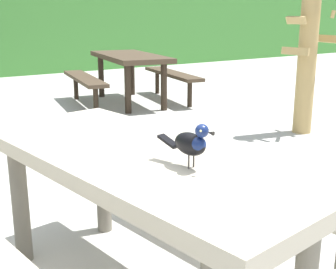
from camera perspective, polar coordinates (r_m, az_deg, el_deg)
picnic_table_foreground at (r=2.05m, az=-3.64°, el=-6.91°), size 1.89×1.92×0.74m
bird_grackle at (r=1.72m, az=3.06°, el=-1.04°), size 0.09×0.29×0.18m
picnic_table_mid_left at (r=6.89m, az=-4.86°, el=8.56°), size 1.98×2.01×0.74m
stalk_post_right_side at (r=5.29m, az=17.26°, el=9.63°), size 0.58×0.44×1.75m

